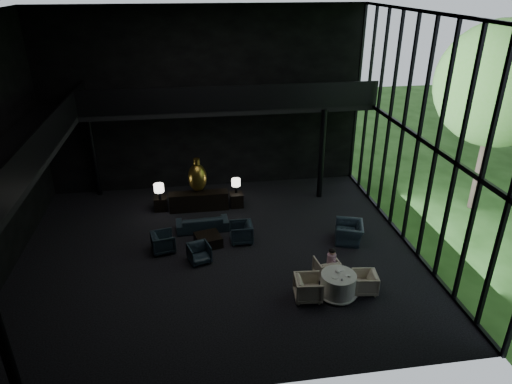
{
  "coord_description": "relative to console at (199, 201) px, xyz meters",
  "views": [
    {
      "loc": [
        -0.74,
        -13.84,
        8.99
      ],
      "look_at": [
        1.41,
        0.5,
        2.09
      ],
      "focal_mm": 32.0,
      "sensor_mm": 36.0,
      "label": 1
    }
  ],
  "objects": [
    {
      "name": "wall_back",
      "position": [
        0.58,
        2.48,
        3.61
      ],
      "size": [
        14.0,
        0.04,
        8.0
      ],
      "primitive_type": "cube",
      "color": "black",
      "rests_on": "ground"
    },
    {
      "name": "table_lamp_left",
      "position": [
        -1.6,
        0.01,
        0.68
      ],
      "size": [
        0.41,
        0.41,
        0.69
      ],
      "color": "black",
      "rests_on": "side_table_left"
    },
    {
      "name": "bronze_urn",
      "position": [
        0.0,
        0.19,
        1.01
      ],
      "size": [
        0.78,
        0.78,
        1.45
      ],
      "color": "#B88341",
      "rests_on": "console"
    },
    {
      "name": "child",
      "position": [
        4.09,
        -5.47,
        0.37
      ],
      "size": [
        0.29,
        0.29,
        0.63
      ],
      "rotation": [
        0.0,
        0.0,
        3.14
      ],
      "color": "pink",
      "rests_on": "dining_chair_north"
    },
    {
      "name": "side_table_left",
      "position": [
        -1.6,
        0.21,
        -0.1
      ],
      "size": [
        0.53,
        0.53,
        0.58
      ],
      "primitive_type": "cube",
      "color": "black",
      "rests_on": "floor"
    },
    {
      "name": "lounge_armchair_east",
      "position": [
        1.45,
        -2.83,
        0.06
      ],
      "size": [
        0.82,
        0.88,
        0.9
      ],
      "primitive_type": "imported",
      "rotation": [
        0.0,
        0.0,
        -1.58
      ],
      "color": "black",
      "rests_on": "floor"
    },
    {
      "name": "dining_chair_west",
      "position": [
        3.09,
        -6.44,
        0.06
      ],
      "size": [
        0.89,
        0.94,
        0.9
      ],
      "primitive_type": "imported",
      "rotation": [
        0.0,
        0.0,
        1.48
      ],
      "color": "#9D9380",
      "rests_on": "floor"
    },
    {
      "name": "lounge_armchair_south",
      "position": [
        -0.13,
        -3.93,
        -0.04
      ],
      "size": [
        0.83,
        0.8,
        0.69
      ],
      "primitive_type": "imported",
      "rotation": [
        0.0,
        0.0,
        0.29
      ],
      "color": "black",
      "rests_on": "floor"
    },
    {
      "name": "table_lamp_right",
      "position": [
        1.6,
        0.15,
        0.66
      ],
      "size": [
        0.38,
        0.38,
        0.63
      ],
      "color": "black",
      "rests_on": "side_table_right"
    },
    {
      "name": "curtain_wall",
      "position": [
        7.53,
        -3.52,
        3.61
      ],
      "size": [
        0.2,
        12.0,
        8.0
      ],
      "primitive_type": null,
      "color": "black",
      "rests_on": "ground"
    },
    {
      "name": "cereal_bowl",
      "position": [
        4.03,
        -6.27,
        0.4
      ],
      "size": [
        0.15,
        0.15,
        0.08
      ],
      "primitive_type": "ellipsoid",
      "color": "white",
      "rests_on": "dining_table"
    },
    {
      "name": "floor",
      "position": [
        0.58,
        -3.52,
        -0.39
      ],
      "size": [
        14.0,
        12.0,
        0.02
      ],
      "primitive_type": "cube",
      "color": "black",
      "rests_on": "ground"
    },
    {
      "name": "wall_front",
      "position": [
        0.58,
        -9.52,
        3.61
      ],
      "size": [
        14.0,
        0.04,
        8.0
      ],
      "primitive_type": "cube",
      "color": "black",
      "rests_on": "ground"
    },
    {
      "name": "side_table_right",
      "position": [
        1.6,
        0.06,
        -0.09
      ],
      "size": [
        0.55,
        0.55,
        0.6
      ],
      "primitive_type": "cube",
      "color": "black",
      "rests_on": "floor"
    },
    {
      "name": "railing_back",
      "position": [
        1.58,
        0.48,
        4.21
      ],
      "size": [
        12.0,
        0.06,
        1.0
      ],
      "primitive_type": "cube",
      "color": "black",
      "rests_on": "mezzanine_back"
    },
    {
      "name": "ceiling",
      "position": [
        0.58,
        -3.52,
        7.61
      ],
      "size": [
        14.0,
        12.0,
        0.02
      ],
      "primitive_type": "cube",
      "color": "black",
      "rests_on": "ground"
    },
    {
      "name": "sofa",
      "position": [
        0.06,
        -1.74,
        -0.01
      ],
      "size": [
        1.97,
        0.66,
        0.76
      ],
      "primitive_type": "imported",
      "rotation": [
        0.0,
        0.0,
        3.19
      ],
      "color": "black",
      "rests_on": "floor"
    },
    {
      "name": "dining_table",
      "position": [
        4.03,
        -6.41,
        -0.06
      ],
      "size": [
        1.23,
        1.23,
        0.75
      ],
      "color": "white",
      "rests_on": "floor"
    },
    {
      "name": "dining_chair_east",
      "position": [
        4.91,
        -6.37,
        -0.03
      ],
      "size": [
        0.74,
        0.77,
        0.71
      ],
      "primitive_type": "imported",
      "rotation": [
        0.0,
        0.0,
        -1.71
      ],
      "color": "#B6AE9D",
      "rests_on": "floor"
    },
    {
      "name": "lounge_armchair_west",
      "position": [
        -1.38,
        -3.07,
        0.03
      ],
      "size": [
        0.91,
        0.95,
        0.84
      ],
      "primitive_type": "imported",
      "rotation": [
        0.0,
        0.0,
        1.77
      ],
      "color": "#15242F",
      "rests_on": "floor"
    },
    {
      "name": "plate_b",
      "position": [
        4.16,
        -6.15,
        0.37
      ],
      "size": [
        0.27,
        0.27,
        0.02
      ],
      "primitive_type": "cylinder",
      "rotation": [
        0.0,
        0.0,
        0.15
      ],
      "color": "white",
      "rests_on": "dining_table"
    },
    {
      "name": "column_ne",
      "position": [
        5.38,
        0.48,
        1.61
      ],
      "size": [
        0.24,
        0.24,
        4.0
      ],
      "primitive_type": "cylinder",
      "color": "black",
      "rests_on": "floor"
    },
    {
      "name": "console",
      "position": [
        0.0,
        0.0,
        0.0
      ],
      "size": [
        2.46,
        0.56,
        0.78
      ],
      "primitive_type": "cube",
      "color": "black",
      "rests_on": "floor"
    },
    {
      "name": "railing_left",
      "position": [
        -4.42,
        -3.52,
        4.21
      ],
      "size": [
        0.06,
        12.0,
        1.0
      ],
      "primitive_type": "cube",
      "color": "black",
      "rests_on": "mezzanine_left"
    },
    {
      "name": "cream_pot",
      "position": [
        4.03,
        -6.71,
        0.39
      ],
      "size": [
        0.07,
        0.07,
        0.07
      ],
      "primitive_type": "cylinder",
      "rotation": [
        0.0,
        0.0,
        -0.25
      ],
      "color": "#99999E",
      "rests_on": "dining_table"
    },
    {
      "name": "window_armchair",
      "position": [
        5.43,
        -3.4,
        0.12
      ],
      "size": [
        1.08,
        1.35,
        1.03
      ],
      "primitive_type": "imported",
      "rotation": [
        0.0,
        0.0,
        -1.87
      ],
      "color": "black",
      "rests_on": "floor"
    },
    {
      "name": "tree_near",
      "position": [
        11.58,
        -1.52,
        4.84
      ],
      "size": [
        4.8,
        4.8,
        7.65
      ],
      "color": "#382D23",
      "rests_on": "garden_ground"
    },
    {
      "name": "mezzanine_back",
      "position": [
        1.58,
        1.48,
        3.61
      ],
      "size": [
        12.0,
        2.0,
        0.25
      ],
      "primitive_type": "cube",
      "color": "black",
      "rests_on": "wall_back"
    },
    {
      "name": "column_sw",
      "position": [
        -4.42,
        -9.22,
        1.61
      ],
      "size": [
        0.24,
        0.24,
        4.0
      ],
      "primitive_type": "cylinder",
      "color": "black",
      "rests_on": "floor"
    },
    {
      "name": "dining_chair_north",
      "position": [
        3.97,
        -5.42,
        -0.04
      ],
      "size": [
        0.75,
        0.72,
        0.7
      ],
      "primitive_type": "imported",
      "rotation": [
        0.0,
        0.0,
        3.27
      ],
      "color": "#B9B5B0",
      "rests_on": "floor"
    },
    {
      "name": "saucer",
      "position": [
        4.27,
        -6.49,
        0.37
      ],
      "size": [
        0.16,
        0.16,
        0.01
      ],
      "primitive_type": "cylinder",
      "rotation": [
        0.0,
        0.0,
        -0.1
      ],
      "color": "white",
      "rests_on": "dining_table"
    },
    {
      "name": "coffee_cup",
      "position": [
        4.3,
        -6.56,
        0.4
      ],
      "size": [
        0.1,
        0.1,
        0.06
      ],
      "primitive_type": "cylinder",
      "rotation": [
        0.0,
        0.0,
        0.29
      ],
      "color": "white",
      "rests_on": "saucer"
    },
    {
      "name": "mezzanine_left",
      "position": [
        -5.42,
        -3.52,
        3.61
      ],
      "size": [
        2.0,
        12.0,
        0.25
      ],
      "primitive_type": "cube",
      "color": "black",
      "rests_on": "wall_left"
    },
    {
      "name": "plate_a",
      "position": [
        3.88,
        -6.51,
        0.37
      ],
      "size": [
        0.25,
        0.25,
        0.01
      ],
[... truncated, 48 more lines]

